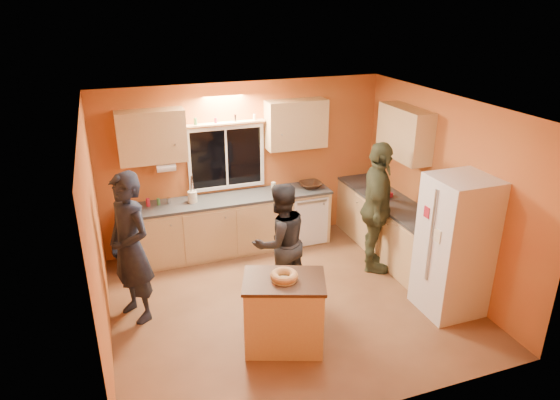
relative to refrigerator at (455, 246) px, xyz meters
name	(u,v)px	position (x,y,z in m)	size (l,w,h in m)	color
ground	(289,302)	(-1.89, 0.80, -0.90)	(4.50, 4.50, 0.00)	brown
room_shell	(287,177)	(-1.77, 1.21, 0.72)	(4.54, 4.04, 2.61)	#BC6E30
back_counter	(252,221)	(-1.88, 2.50, -0.45)	(4.23, 0.62, 0.90)	tan
right_counter	(399,234)	(0.06, 1.30, -0.45)	(0.62, 1.84, 0.90)	tan
refrigerator	(455,246)	(0.00, 0.00, 0.00)	(0.72, 0.70, 1.80)	silver
island	(284,312)	(-2.25, 0.01, -0.46)	(1.06, 0.89, 0.88)	tan
bundt_pastry	(284,276)	(-2.25, 0.01, 0.02)	(0.31, 0.31, 0.09)	#AF7848
person_left	(130,248)	(-3.79, 1.18, 0.06)	(0.70, 0.46, 1.91)	black
person_center	(280,242)	(-1.94, 1.00, -0.09)	(0.79, 0.61, 1.62)	black
person_right	(377,208)	(-0.39, 1.24, 0.07)	(1.13, 0.47, 1.93)	#3A3C26
mixing_bowl	(311,185)	(-0.88, 2.49, 0.04)	(0.35, 0.35, 0.09)	black
utensil_crock	(192,197)	(-2.79, 2.51, 0.09)	(0.14, 0.14, 0.17)	beige
potted_plant	(427,210)	(0.12, 0.79, 0.15)	(0.27, 0.23, 0.30)	gray
red_box	(386,195)	(0.05, 1.71, 0.04)	(0.16, 0.12, 0.07)	#A6192B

